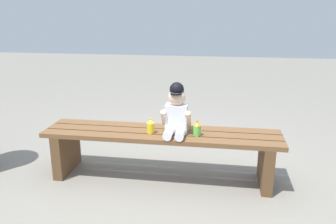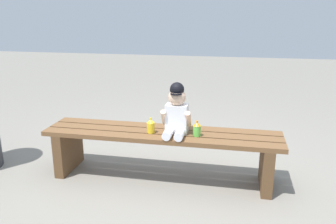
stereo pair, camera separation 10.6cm
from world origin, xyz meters
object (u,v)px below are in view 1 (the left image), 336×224
at_px(sippy_cup_right, 197,128).
at_px(child_figure, 176,112).
at_px(park_bench, 162,145).
at_px(sippy_cup_left, 151,126).

bearing_deg(sippy_cup_right, child_figure, 171.51).
bearing_deg(sippy_cup_right, park_bench, 170.88).
bearing_deg(park_bench, sippy_cup_right, -9.12).
height_order(sippy_cup_left, sippy_cup_right, same).
bearing_deg(sippy_cup_right, sippy_cup_left, 180.00).
height_order(child_figure, sippy_cup_right, child_figure).
xyz_separation_m(sippy_cup_left, sippy_cup_right, (0.36, 0.00, 0.00)).
bearing_deg(sippy_cup_left, sippy_cup_right, 0.00).
relative_size(park_bench, sippy_cup_right, 15.25).
distance_m(park_bench, sippy_cup_left, 0.20).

